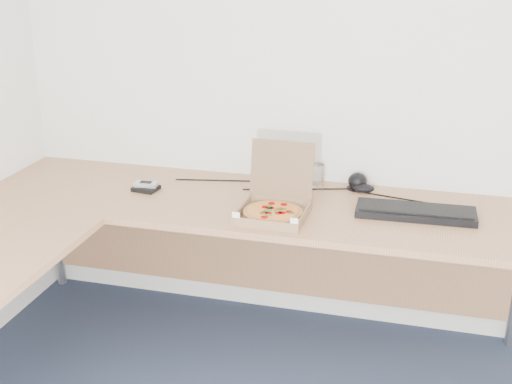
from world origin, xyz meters
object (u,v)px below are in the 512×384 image
(drinking_glass, at_px, (317,176))
(wallet, at_px, (146,188))
(desk, at_px, (147,237))
(keyboard, at_px, (416,212))
(pizza_box, at_px, (274,208))

(drinking_glass, relative_size, wallet, 1.00)
(desk, distance_m, keyboard, 1.13)
(drinking_glass, bearing_deg, desk, -129.82)
(keyboard, height_order, wallet, keyboard)
(keyboard, bearing_deg, desk, -159.14)
(desk, bearing_deg, wallet, 113.89)
(pizza_box, bearing_deg, drinking_glass, 75.60)
(wallet, bearing_deg, desk, -58.23)
(desk, relative_size, keyboard, 5.02)
(desk, relative_size, drinking_glass, 22.59)
(pizza_box, height_order, drinking_glass, pizza_box)
(wallet, bearing_deg, pizza_box, -4.98)
(desk, xyz_separation_m, wallet, (-0.19, 0.43, 0.04))
(desk, xyz_separation_m, keyboard, (1.04, 0.44, 0.05))
(drinking_glass, height_order, wallet, drinking_glass)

